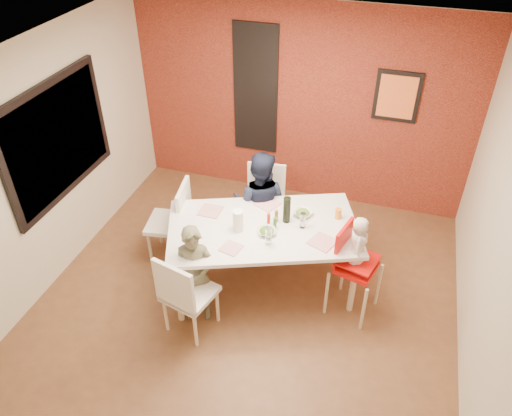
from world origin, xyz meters
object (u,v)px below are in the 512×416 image
(paper_towel_roll, at_px, (238,221))
(wine_bottle, at_px, (287,210))
(dining_table, at_px, (263,232))
(child_near, at_px, (195,275))
(chair_left, at_px, (175,218))
(chair_far, at_px, (265,200))
(toddler, at_px, (358,243))
(child_far, at_px, (260,204))
(high_chair, at_px, (352,263))
(chair_near, at_px, (184,293))

(paper_towel_roll, bearing_deg, wine_bottle, 33.29)
(dining_table, xyz_separation_m, wine_bottle, (0.21, 0.17, 0.23))
(child_near, bearing_deg, chair_left, 108.31)
(chair_far, height_order, child_near, child_near)
(dining_table, height_order, paper_towel_roll, paper_towel_roll)
(chair_far, height_order, chair_left, chair_left)
(chair_far, xyz_separation_m, toddler, (1.24, -0.92, 0.36))
(chair_left, distance_m, child_far, 1.01)
(chair_far, distance_m, paper_towel_roll, 1.05)
(high_chair, bearing_deg, child_near, 126.48)
(chair_far, xyz_separation_m, high_chair, (1.21, -0.91, 0.08))
(dining_table, height_order, child_near, child_near)
(child_far, distance_m, paper_towel_roll, 0.77)
(paper_towel_roll, bearing_deg, high_chair, 2.96)
(chair_left, xyz_separation_m, toddler, (2.14, -0.25, 0.35))
(dining_table, relative_size, child_far, 1.67)
(dining_table, xyz_separation_m, chair_far, (-0.23, 0.85, -0.20))
(chair_left, relative_size, wine_bottle, 3.37)
(chair_near, distance_m, paper_towel_roll, 0.92)
(child_far, bearing_deg, paper_towel_roll, 85.24)
(child_far, bearing_deg, high_chair, 147.94)
(chair_left, relative_size, high_chair, 0.96)
(child_far, distance_m, wine_bottle, 0.68)
(chair_near, bearing_deg, toddler, -137.98)
(paper_towel_roll, bearing_deg, toddler, 2.29)
(toddler, bearing_deg, wine_bottle, 69.33)
(high_chair, xyz_separation_m, child_far, (-1.20, 0.66, 0.04))
(chair_near, bearing_deg, child_near, -80.93)
(chair_far, height_order, toddler, toddler)
(wine_bottle, bearing_deg, paper_towel_roll, -146.71)
(high_chair, height_order, toddler, toddler)
(chair_far, bearing_deg, wine_bottle, -64.28)
(child_far, bearing_deg, dining_table, 106.93)
(high_chair, height_order, child_near, child_near)
(dining_table, distance_m, chair_left, 1.16)
(high_chair, distance_m, toddler, 0.29)
(chair_left, relative_size, child_near, 0.88)
(chair_near, xyz_separation_m, chair_left, (-0.58, 1.07, 0.02))
(chair_far, relative_size, high_chair, 0.94)
(child_far, xyz_separation_m, paper_towel_roll, (-0.02, -0.72, 0.28))
(chair_left, relative_size, toddler, 1.73)
(high_chair, xyz_separation_m, toddler, (0.03, -0.01, 0.29))
(wine_bottle, distance_m, paper_towel_roll, 0.54)
(child_near, bearing_deg, toddler, 2.50)
(child_far, bearing_deg, chair_far, -90.60)
(child_far, xyz_separation_m, wine_bottle, (0.43, -0.43, 0.31))
(chair_near, distance_m, chair_far, 1.78)
(dining_table, relative_size, paper_towel_roll, 9.35)
(child_far, bearing_deg, chair_near, 74.35)
(chair_near, xyz_separation_m, chair_far, (0.32, 1.75, 0.01))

